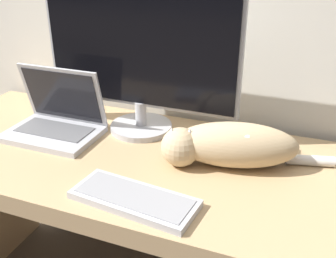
# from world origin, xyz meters

# --- Properties ---
(desk) EXTENTS (1.45, 0.65, 0.73)m
(desk) POSITION_xyz_m (0.00, 0.33, 0.58)
(desk) COLOR tan
(desk) RESTS_ON ground_plane
(monitor) EXTENTS (0.69, 0.22, 0.51)m
(monitor) POSITION_xyz_m (0.00, 0.51, 1.00)
(monitor) COLOR #B2B2B7
(monitor) RESTS_ON desk
(laptop) EXTENTS (0.32, 0.22, 0.23)m
(laptop) POSITION_xyz_m (-0.26, 0.37, 0.78)
(laptop) COLOR #B7B7BC
(laptop) RESTS_ON desk
(external_keyboard) EXTENTS (0.35, 0.17, 0.02)m
(external_keyboard) POSITION_xyz_m (0.17, 0.10, 0.74)
(external_keyboard) COLOR #BCBCC1
(external_keyboard) RESTS_ON desk
(cat) EXTENTS (0.50, 0.23, 0.14)m
(cat) POSITION_xyz_m (0.34, 0.37, 0.80)
(cat) COLOR #D1B284
(cat) RESTS_ON desk
(small_toy) EXTENTS (0.07, 0.07, 0.07)m
(small_toy) POSITION_xyz_m (0.45, 0.49, 0.77)
(small_toy) COLOR #2D6BB7
(small_toy) RESTS_ON desk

